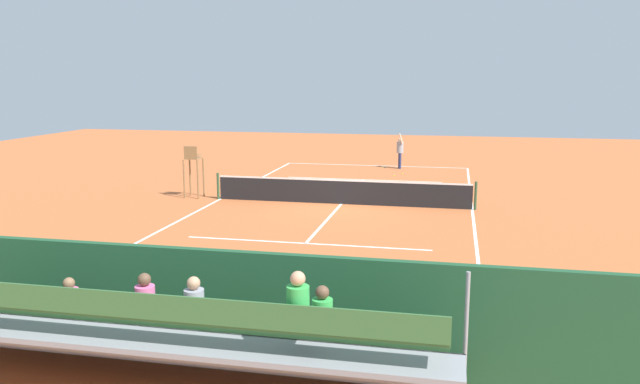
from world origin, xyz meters
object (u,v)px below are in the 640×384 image
object	(u,v)px
tennis_net	(341,191)
tennis_ball_near	(394,175)
bleacher_stand	(171,339)
tennis_racket	(384,167)
equipment_bag	(247,337)
tennis_ball_far	(402,174)
umpire_chair	(193,166)
tennis_player	(400,150)
courtside_bench	(354,324)

from	to	relation	value
tennis_net	tennis_ball_near	xyz separation A→B (m)	(-1.35, -7.50, -0.47)
bleacher_stand	tennis_racket	world-z (taller)	bleacher_stand
equipment_bag	tennis_ball_far	distance (m)	21.60
tennis_net	equipment_bag	distance (m)	13.42
umpire_chair	tennis_net	bearing A→B (deg)	179.18
tennis_player	tennis_net	bearing A→B (deg)	82.23
tennis_racket	bleacher_stand	bearing A→B (deg)	89.00
equipment_bag	tennis_player	xyz separation A→B (m)	(-0.77, -23.60, 0.84)
equipment_bag	tennis_racket	xyz separation A→B (m)	(0.11, -23.93, -0.16)
tennis_racket	tennis_ball_far	xyz separation A→B (m)	(-1.19, 2.36, 0.02)
tennis_net	tennis_ball_near	world-z (taller)	tennis_net
bleacher_stand	equipment_bag	bearing A→B (deg)	-106.03
umpire_chair	tennis_ball_far	world-z (taller)	umpire_chair
tennis_net	tennis_racket	bearing A→B (deg)	-92.75
umpire_chair	tennis_racket	bearing A→B (deg)	-122.70
courtside_bench	equipment_bag	xyz separation A→B (m)	(1.99, 0.13, -0.38)
bleacher_stand	tennis_ball_near	size ratio (longest dim) A/B	137.27
umpire_chair	tennis_racket	xyz separation A→B (m)	(-6.71, -10.44, -1.30)
umpire_chair	tennis_ball_near	bearing A→B (deg)	-135.54
bleacher_stand	courtside_bench	size ratio (longest dim) A/B	5.03
bleacher_stand	umpire_chair	world-z (taller)	bleacher_stand
tennis_net	courtside_bench	bearing A→B (deg)	101.09
bleacher_stand	tennis_racket	xyz separation A→B (m)	(-0.45, -25.89, -0.90)
tennis_player	tennis_ball_near	bearing A→B (deg)	89.12
tennis_ball_near	tennis_player	bearing A→B (deg)	-90.88
tennis_net	tennis_racket	xyz separation A→B (m)	(-0.51, -10.53, -0.49)
tennis_net	bleacher_stand	xyz separation A→B (m)	(-0.05, 15.35, 0.42)
umpire_chair	tennis_player	world-z (taller)	umpire_chair
tennis_net	courtside_bench	world-z (taller)	tennis_net
umpire_chair	tennis_ball_near	size ratio (longest dim) A/B	32.42
tennis_player	bleacher_stand	bearing A→B (deg)	87.01
tennis_ball_near	tennis_racket	bearing A→B (deg)	-74.48
tennis_net	tennis_ball_near	distance (m)	7.63
umpire_chair	tennis_ball_near	xyz separation A→B (m)	(-7.55, -7.41, -1.28)
umpire_chair	equipment_bag	bearing A→B (deg)	116.81
tennis_ball_far	tennis_player	bearing A→B (deg)	-81.39
equipment_bag	bleacher_stand	bearing A→B (deg)	73.97
tennis_ball_near	tennis_ball_far	size ratio (longest dim) A/B	1.00
bleacher_stand	tennis_ball_near	world-z (taller)	bleacher_stand
bleacher_stand	tennis_ball_far	xyz separation A→B (m)	(-1.64, -23.52, -0.89)
umpire_chair	equipment_bag	xyz separation A→B (m)	(-6.82, 13.49, -1.13)
tennis_racket	equipment_bag	bearing A→B (deg)	90.26
tennis_racket	tennis_ball_far	distance (m)	2.65
umpire_chair	tennis_player	bearing A→B (deg)	-126.91
bleacher_stand	tennis_ball_far	distance (m)	23.60
tennis_ball_near	tennis_ball_far	bearing A→B (deg)	-117.37
tennis_net	tennis_player	world-z (taller)	tennis_player
equipment_bag	tennis_ball_far	xyz separation A→B (m)	(-1.08, -21.57, -0.15)
tennis_net	equipment_bag	bearing A→B (deg)	92.63
tennis_player	umpire_chair	bearing A→B (deg)	53.09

